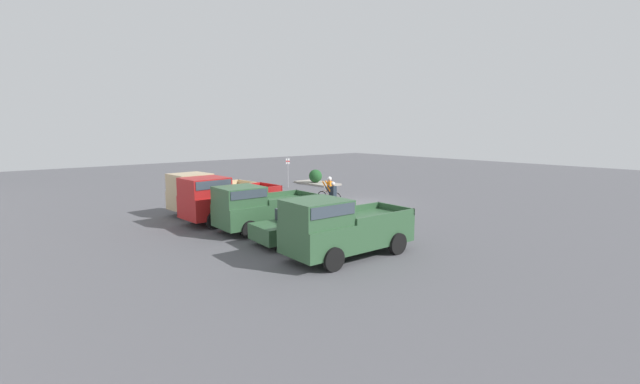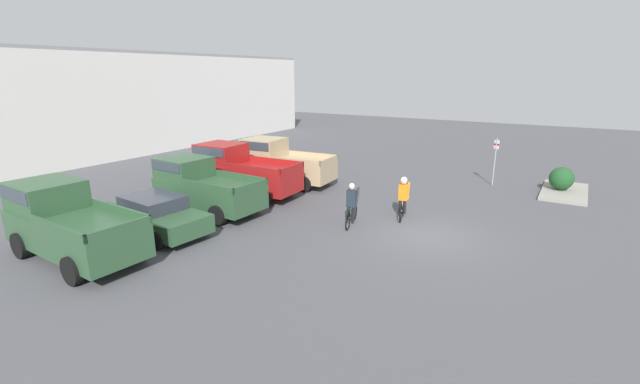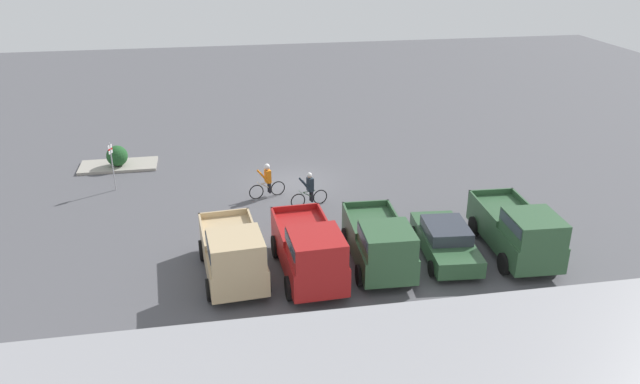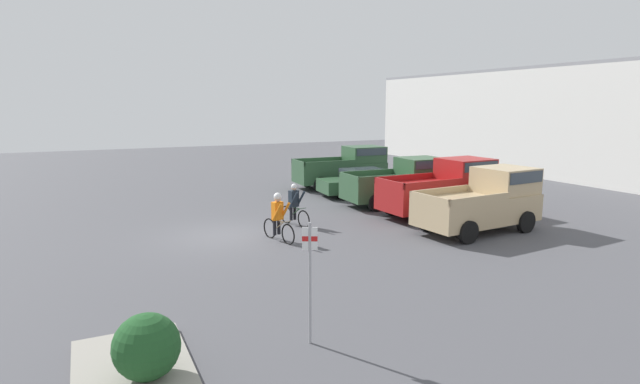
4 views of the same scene
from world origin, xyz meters
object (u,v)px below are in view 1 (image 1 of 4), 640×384
sedan_0 (305,225)px  shrub (315,176)px  pickup_truck_3 (207,192)px  pickup_truck_0 (340,227)px  cyclist_0 (329,189)px  cyclist_1 (333,196)px  pickup_truck_2 (225,198)px  fire_lane_sign (288,169)px  pickup_truck_1 (260,207)px

sedan_0 → shrub: (14.00, -12.40, 0.01)m
pickup_truck_3 → shrub: 14.04m
pickup_truck_0 → sedan_0: pickup_truck_0 is taller
cyclist_0 → cyclist_1: bearing=143.2°
pickup_truck_0 → cyclist_1: pickup_truck_0 is taller
pickup_truck_2 → fire_lane_sign: bearing=-50.9°
cyclist_0 → fire_lane_sign: size_ratio=0.73×
cyclist_0 → shrub: size_ratio=1.60×
pickup_truck_0 → fire_lane_sign: bearing=-30.8°
pickup_truck_0 → pickup_truck_1: 5.60m
pickup_truck_2 → pickup_truck_1: bearing=-173.3°
pickup_truck_1 → cyclist_0: 8.42m
sedan_0 → cyclist_0: 9.58m
pickup_truck_3 → shrub: size_ratio=4.41×
pickup_truck_0 → cyclist_0: pickup_truck_0 is taller
cyclist_0 → pickup_truck_3: bearing=75.3°
sedan_0 → fire_lane_sign: 16.64m
sedan_0 → cyclist_0: (6.38, -7.14, 0.17)m
pickup_truck_1 → shrub: pickup_truck_1 is taller
pickup_truck_3 → shrub: pickup_truck_3 is taller
pickup_truck_0 → shrub: pickup_truck_0 is taller
pickup_truck_3 → cyclist_0: size_ratio=2.76×
cyclist_0 → shrub: cyclist_0 is taller
fire_lane_sign → shrub: 3.21m
pickup_truck_0 → pickup_truck_3: size_ratio=1.06×
pickup_truck_0 → pickup_truck_1: (5.60, -0.08, -0.06)m
cyclist_0 → cyclist_1: size_ratio=0.99×
pickup_truck_1 → fire_lane_sign: (10.97, -9.77, 0.37)m
cyclist_1 → cyclist_0: bearing=-36.8°
fire_lane_sign → shrub: bearing=-86.0°
pickup_truck_0 → fire_lane_sign: 19.28m
cyclist_0 → fire_lane_sign: fire_lane_sign is taller
pickup_truck_1 → pickup_truck_2: (2.76, 0.33, 0.10)m
sedan_0 → cyclist_0: cyclist_0 is taller
cyclist_1 → fire_lane_sign: size_ratio=0.73×
sedan_0 → fire_lane_sign: size_ratio=1.89×
pickup_truck_0 → pickup_truck_2: (8.36, 0.24, 0.04)m
pickup_truck_0 → cyclist_0: bearing=-40.1°
cyclist_0 → fire_lane_sign: bearing=-16.2°
pickup_truck_3 → cyclist_0: (-1.99, -7.59, -0.31)m
sedan_0 → pickup_truck_0: bearing=168.5°
pickup_truck_1 → cyclist_1: 6.48m
pickup_truck_2 → fire_lane_sign: (8.21, -10.10, 0.26)m
fire_lane_sign → shrub: fire_lane_sign is taller
pickup_truck_3 → shrub: (5.64, -12.85, -0.48)m
pickup_truck_1 → pickup_truck_2: bearing=6.7°
cyclist_0 → fire_lane_sign: (7.41, -2.15, 0.61)m
pickup_truck_1 → fire_lane_sign: size_ratio=1.98×
pickup_truck_1 → sedan_0: bearing=-170.3°
pickup_truck_1 → shrub: bearing=-49.0°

